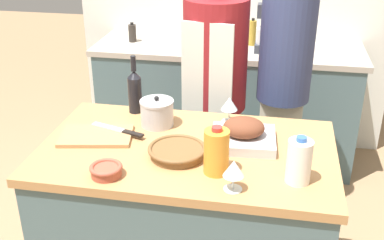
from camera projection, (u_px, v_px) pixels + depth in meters
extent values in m
cube|color=#4C666B|center=(188.00, 232.00, 2.34)|extent=(1.27, 0.76, 0.87)
cube|color=#B27F4C|center=(187.00, 151.00, 2.15)|extent=(1.31, 0.78, 0.04)
cube|color=#4C666B|center=(226.00, 105.00, 3.74)|extent=(1.91, 0.58, 0.87)
cube|color=#ADA393|center=(228.00, 49.00, 3.54)|extent=(1.97, 0.60, 0.04)
cube|color=#BCBCC1|center=(243.00, 139.00, 2.16)|extent=(0.30, 0.27, 0.04)
ellipsoid|color=brown|center=(244.00, 128.00, 2.14)|extent=(0.20, 0.16, 0.09)
cylinder|color=brown|center=(177.00, 152.00, 2.06)|extent=(0.23, 0.23, 0.04)
torus|color=brown|center=(177.00, 149.00, 2.05)|extent=(0.25, 0.25, 0.02)
cube|color=#AD7F51|center=(96.00, 136.00, 2.22)|extent=(0.36, 0.27, 0.02)
cylinder|color=#B7B7BC|center=(157.00, 114.00, 2.32)|extent=(0.16, 0.16, 0.12)
cylinder|color=#B7B7BC|center=(157.00, 102.00, 2.30)|extent=(0.16, 0.16, 0.01)
sphere|color=black|center=(157.00, 98.00, 2.29)|extent=(0.02, 0.02, 0.02)
cylinder|color=#A84C38|center=(106.00, 172.00, 1.92)|extent=(0.12, 0.12, 0.04)
torus|color=#A84C38|center=(106.00, 167.00, 1.91)|extent=(0.13, 0.13, 0.02)
cylinder|color=orange|center=(216.00, 152.00, 1.91)|extent=(0.10, 0.10, 0.19)
cylinder|color=red|center=(217.00, 129.00, 1.87)|extent=(0.04, 0.04, 0.02)
cylinder|color=white|center=(299.00, 162.00, 1.85)|extent=(0.10, 0.10, 0.18)
cylinder|color=#3360B2|center=(302.00, 139.00, 1.81)|extent=(0.04, 0.04, 0.02)
cylinder|color=black|center=(135.00, 95.00, 2.45)|extent=(0.07, 0.07, 0.19)
cone|color=black|center=(134.00, 74.00, 2.40)|extent=(0.07, 0.07, 0.04)
cylinder|color=black|center=(133.00, 64.00, 2.38)|extent=(0.03, 0.03, 0.08)
cylinder|color=silver|center=(229.00, 121.00, 2.38)|extent=(0.07, 0.07, 0.00)
cylinder|color=silver|center=(229.00, 115.00, 2.36)|extent=(0.01, 0.01, 0.06)
cone|color=silver|center=(229.00, 103.00, 2.34)|extent=(0.08, 0.08, 0.06)
cylinder|color=silver|center=(233.00, 189.00, 1.84)|extent=(0.07, 0.07, 0.00)
cylinder|color=silver|center=(233.00, 182.00, 1.82)|extent=(0.01, 0.01, 0.06)
cone|color=silver|center=(234.00, 168.00, 1.80)|extent=(0.08, 0.08, 0.06)
cube|color=#B7B7BC|center=(108.00, 127.00, 2.28)|extent=(0.18, 0.08, 0.01)
cube|color=black|center=(133.00, 133.00, 2.22)|extent=(0.11, 0.06, 0.01)
cube|color=#333842|center=(268.00, 48.00, 3.41)|extent=(0.18, 0.14, 0.06)
cylinder|color=#B7B7BC|center=(265.00, 36.00, 3.37)|extent=(0.13, 0.13, 0.11)
cube|color=#333842|center=(278.00, 31.00, 3.34)|extent=(0.05, 0.08, 0.18)
cube|color=#333842|center=(270.00, 11.00, 3.30)|extent=(0.17, 0.08, 0.09)
cylinder|color=#B28E2D|center=(252.00, 33.00, 3.53)|extent=(0.05, 0.05, 0.18)
cylinder|color=black|center=(253.00, 19.00, 3.49)|extent=(0.02, 0.02, 0.02)
cylinder|color=#332D28|center=(132.00, 33.00, 3.62)|extent=(0.06, 0.06, 0.13)
cylinder|color=black|center=(132.00, 24.00, 3.59)|extent=(0.02, 0.02, 0.02)
cube|color=beige|center=(213.00, 161.00, 3.06)|extent=(0.32, 0.24, 0.77)
cylinder|color=maroon|center=(216.00, 54.00, 2.75)|extent=(0.37, 0.37, 0.64)
cube|color=silver|center=(206.00, 95.00, 2.68)|extent=(0.29, 0.05, 0.82)
cube|color=beige|center=(277.00, 160.00, 3.00)|extent=(0.25, 0.17, 0.84)
cylinder|color=navy|center=(287.00, 40.00, 2.67)|extent=(0.30, 0.30, 0.70)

